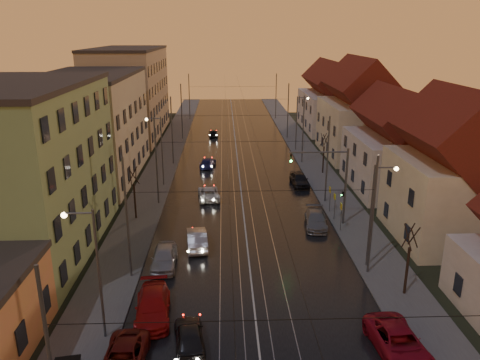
{
  "coord_description": "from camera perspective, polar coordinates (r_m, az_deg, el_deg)",
  "views": [
    {
      "loc": [
        -1.82,
        -21.24,
        16.99
      ],
      "look_at": [
        -0.3,
        22.39,
        3.02
      ],
      "focal_mm": 35.0,
      "sensor_mm": 36.0,
      "label": 1
    }
  ],
  "objects": [
    {
      "name": "traffic_light_mast",
      "position": [
        42.3,
        11.51,
        0.34
      ],
      "size": [
        5.3,
        0.32,
        7.2
      ],
      "color": "#595B60",
      "rests_on": "ground"
    },
    {
      "name": "parked_left_2",
      "position": [
        30.44,
        -10.58,
        -14.85
      ],
      "size": [
        2.56,
        5.31,
        1.49
      ],
      "primitive_type": "imported",
      "rotation": [
        0.0,
        0.0,
        0.09
      ],
      "color": "#A51010",
      "rests_on": "ground"
    },
    {
      "name": "catenary_pole_r_1",
      "position": [
        34.34,
        15.86,
        -4.3
      ],
      "size": [
        0.16,
        0.16,
        9.0
      ],
      "primitive_type": "cylinder",
      "color": "#595B60",
      "rests_on": "ground"
    },
    {
      "name": "apartment_left_3",
      "position": [
        81.39,
        -13.31,
        10.23
      ],
      "size": [
        10.0,
        24.0,
        14.0
      ],
      "primitive_type": "cube",
      "color": "#9A8463",
      "rests_on": "ground"
    },
    {
      "name": "catenary_pole_l_5",
      "position": [
        94.32,
        -6.2,
        10.03
      ],
      "size": [
        0.16,
        0.16,
        9.0
      ],
      "primitive_type": "cylinder",
      "color": "#595B60",
      "rests_on": "ground"
    },
    {
      "name": "catenary_pole_l_4",
      "position": [
        76.57,
        -7.13,
        8.22
      ],
      "size": [
        0.16,
        0.16,
        9.0
      ],
      "primitive_type": "cylinder",
      "color": "#595B60",
      "rests_on": "ground"
    },
    {
      "name": "sidewalk_left",
      "position": [
        64.06,
        -9.27,
        2.2
      ],
      "size": [
        4.0,
        120.0,
        0.15
      ],
      "primitive_type": "cube",
      "color": "#4C4C4C",
      "rests_on": "ground"
    },
    {
      "name": "catenary_pole_r_5",
      "position": [
        94.65,
        4.41,
        10.11
      ],
      "size": [
        0.16,
        0.16,
        9.0
      ],
      "primitive_type": "cylinder",
      "color": "#595B60",
      "rests_on": "ground"
    },
    {
      "name": "catenary_pole_r_2",
      "position": [
        48.08,
        10.6,
        2.38
      ],
      "size": [
        0.16,
        0.16,
        9.0
      ],
      "primitive_type": "cylinder",
      "color": "#595B60",
      "rests_on": "ground"
    },
    {
      "name": "bare_tree_2",
      "position": [
        58.41,
        10.16,
        3.08
      ],
      "size": [
        1.09,
        1.09,
        5.11
      ],
      "color": "black",
      "rests_on": "ground"
    },
    {
      "name": "sidewalk_right",
      "position": [
        64.63,
        8.62,
        2.36
      ],
      "size": [
        4.0,
        120.0,
        0.15
      ],
      "primitive_type": "cube",
      "color": "#4C4C4C",
      "rests_on": "ground"
    },
    {
      "name": "parked_right_2",
      "position": [
        53.97,
        7.25,
        0.08
      ],
      "size": [
        2.02,
        4.48,
        1.49
      ],
      "primitive_type": "imported",
      "rotation": [
        0.0,
        0.0,
        0.06
      ],
      "color": "black",
      "rests_on": "ground"
    },
    {
      "name": "house_right_1",
      "position": [
        42.44,
        24.42,
        0.33
      ],
      "size": [
        8.67,
        10.2,
        10.8
      ],
      "color": "beige",
      "rests_on": "ground"
    },
    {
      "name": "driving_car_4",
      "position": [
        78.8,
        -3.26,
        5.72
      ],
      "size": [
        1.68,
        3.68,
        1.22
      ],
      "primitive_type": "imported",
      "rotation": [
        0.0,
        0.0,
        3.21
      ],
      "color": "black",
      "rests_on": "ground"
    },
    {
      "name": "bare_tree_1",
      "position": [
        33.12,
        19.79,
        -9.36
      ],
      "size": [
        1.09,
        1.09,
        5.11
      ],
      "color": "black",
      "rests_on": "ground"
    },
    {
      "name": "street_lamp_2",
      "position": [
        53.15,
        -9.85,
        4.32
      ],
      "size": [
        1.75,
        0.32,
        8.0
      ],
      "color": "#595B60",
      "rests_on": "ground"
    },
    {
      "name": "street_lamp_3",
      "position": [
        69.19,
        7.18,
        7.53
      ],
      "size": [
        1.75,
        0.32,
        8.0
      ],
      "color": "#595B60",
      "rests_on": "ground"
    },
    {
      "name": "driving_car_0",
      "position": [
        27.72,
        -6.19,
        -18.39
      ],
      "size": [
        2.16,
        4.24,
        1.38
      ],
      "primitive_type": "imported",
      "rotation": [
        0.0,
        0.0,
        3.28
      ],
      "color": "black",
      "rests_on": "ground"
    },
    {
      "name": "parked_right_1",
      "position": [
        43.02,
        9.24,
        -4.79
      ],
      "size": [
        2.42,
        4.85,
        1.35
      ],
      "primitive_type": "imported",
      "rotation": [
        0.0,
        0.0,
        -0.12
      ],
      "color": "gray",
      "rests_on": "ground"
    },
    {
      "name": "catenary_pole_l_1",
      "position": [
        33.41,
        -13.6,
        -4.73
      ],
      "size": [
        0.16,
        0.16,
        9.0
      ],
      "primitive_type": "cylinder",
      "color": "#595B60",
      "rests_on": "ground"
    },
    {
      "name": "street_lamp_1",
      "position": [
        35.24,
        16.22,
        -3.09
      ],
      "size": [
        1.75,
        0.32,
        8.0
      ],
      "color": "#595B60",
      "rests_on": "ground"
    },
    {
      "name": "ground",
      "position": [
        27.26,
        2.43,
        -20.83
      ],
      "size": [
        160.0,
        160.0,
        0.0
      ],
      "primitive_type": "plane",
      "color": "black",
      "rests_on": "ground"
    },
    {
      "name": "parked_left_1",
      "position": [
        26.82,
        -14.03,
        -20.42
      ],
      "size": [
        2.26,
        4.72,
        1.3
      ],
      "primitive_type": "imported",
      "rotation": [
        0.0,
        0.0,
        -0.02
      ],
      "color": "#59110F",
      "rests_on": "ground"
    },
    {
      "name": "catenary_pole_r_4",
      "position": [
        76.98,
        5.87,
        8.31
      ],
      "size": [
        0.16,
        0.16,
        9.0
      ],
      "primitive_type": "cylinder",
      "color": "#595B60",
      "rests_on": "ground"
    },
    {
      "name": "street_lamp_0",
      "position": [
        27.2,
        -17.56,
        -9.58
      ],
      "size": [
        1.75,
        0.32,
        8.0
      ],
      "color": "#595B60",
      "rests_on": "ground"
    },
    {
      "name": "catenary_pole_r_3",
      "position": [
        62.4,
        7.7,
        6.04
      ],
      "size": [
        0.16,
        0.16,
        9.0
      ],
      "primitive_type": "cylinder",
      "color": "#595B60",
      "rests_on": "ground"
    },
    {
      "name": "catenary_pole_l_3",
      "position": [
        61.9,
        -8.29,
        5.91
      ],
      "size": [
        0.16,
        0.16,
        9.0
      ],
      "primitive_type": "cylinder",
      "color": "#595B60",
      "rests_on": "ground"
    },
    {
      "name": "driving_car_2",
      "position": [
        49.46,
        -3.83,
        -1.61
      ],
      "size": [
        2.57,
        4.77,
        1.27
      ],
      "primitive_type": "imported",
      "rotation": [
        0.0,
        0.0,
        3.25
      ],
      "color": "silver",
      "rests_on": "ground"
    },
    {
      "name": "driving_car_3",
      "position": [
        61.03,
        -3.95,
        2.13
      ],
      "size": [
        2.23,
        4.39,
        1.22
      ],
      "primitive_type": "imported",
      "rotation": [
        0.0,
        0.0,
        3.02
      ],
      "color": "navy",
      "rests_on": "ground"
    },
    {
      "name": "house_right_3",
      "position": [
        67.87,
        14.26,
        7.71
      ],
      "size": [
        9.18,
        14.28,
        11.5
      ],
      "color": "beige",
      "rests_on": "ground"
    },
    {
      "name": "parked_left_3",
      "position": [
        36.02,
        -9.24,
        -9.28
      ],
      "size": [
        1.89,
        4.53,
        1.53
      ],
      "primitive_type": "imported",
      "rotation": [
        0.0,
        0.0,
        0.02
      ],
      "color": "#A2A2A7",
      "rests_on": "ground"
    },
    {
      "name": "parked_right_0",
      "position": [
        28.39,
        18.77,
        -18.28
      ],
      "size": [
        2.84,
        5.45,
        1.47
      ],
      "primitive_type": "imported",
      "rotation": [
        0.0,
        0.0,
        0.08
      ],
      "color": "maroon",
      "rests_on": "ground"
    },
    {
      "name": "house_right_4",
      "position": [
        85.21,
        10.93,
        9.37
      ],
      "size": [
        9.18,
        16.32,
        10.0
      ],
      "color": "beige",
      "rests_on": "ground"
    },
    {
      "name": "apartment_left_1",
      "position": [
        39.97,
        -25.01,
        0.83
      ],
      "size": [
        10.0,
        18.0,
        13.0
      ],
      "primitive_type": "cube",
      "color": "#779760",
      "rests_on": "ground"
    },
    {
      "name": "road",
      "position": [
        63.58,
        -0.29,
        2.26
      ],
      "size": [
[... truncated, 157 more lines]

